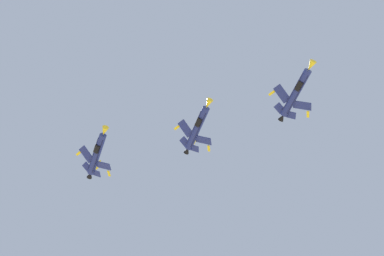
{
  "coord_description": "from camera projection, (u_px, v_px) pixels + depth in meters",
  "views": [
    {
      "loc": [
        -1.32,
        1.75,
        1.4
      ],
      "look_at": [
        -7.06,
        61.68,
        95.43
      ],
      "focal_mm": 44.89,
      "sensor_mm": 36.0,
      "label": 1
    }
  ],
  "objects": [
    {
      "name": "fighter_jet_lead",
      "position": [
        296.0,
        92.0,
        106.67
      ],
      "size": [
        10.13,
        14.94,
        5.4
      ],
      "rotation": [
        0.0,
        -0.52,
        3.59
      ],
      "color": "navy"
    },
    {
      "name": "fighter_jet_left_wing",
      "position": [
        197.0,
        127.0,
        113.3
      ],
      "size": [
        10.09,
        14.94,
        5.44
      ],
      "rotation": [
        0.0,
        -0.53,
        3.59
      ],
      "color": "navy"
    },
    {
      "name": "fighter_jet_right_wing",
      "position": [
        97.0,
        153.0,
        115.94
      ],
      "size": [
        10.2,
        14.94,
        5.3
      ],
      "rotation": [
        0.0,
        -0.48,
        3.59
      ],
      "color": "navy"
    }
  ]
}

